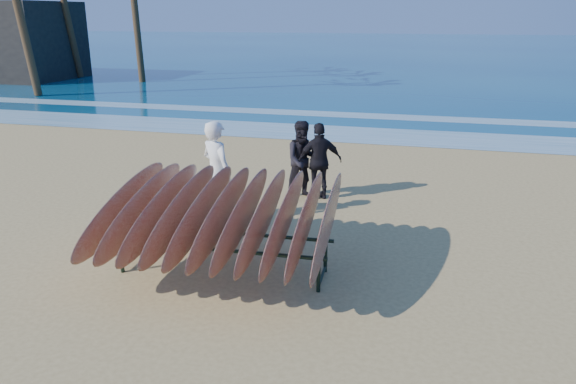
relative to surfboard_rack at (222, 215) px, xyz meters
name	(u,v)px	position (x,y,z in m)	size (l,w,h in m)	color
ground	(275,267)	(0.69, 0.36, -0.91)	(120.00, 120.00, 0.00)	tan
ocean	(417,49)	(0.69, 55.36, -0.91)	(160.00, 160.00, 0.00)	navy
foam_near	(361,135)	(0.69, 10.36, -0.90)	(160.00, 160.00, 0.00)	white
foam_far	(373,116)	(0.69, 13.86, -0.91)	(160.00, 160.00, 0.00)	white
surfboard_rack	(222,215)	(0.00, 0.00, 0.00)	(3.30, 3.15, 1.48)	black
person_white	(217,172)	(-0.86, 2.00, 0.03)	(0.69, 0.45, 1.89)	white
person_dark_a	(303,160)	(0.34, 3.77, -0.10)	(0.79, 0.61, 1.62)	black
person_dark_b	(320,161)	(0.67, 3.79, -0.12)	(0.93, 0.39, 1.59)	black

